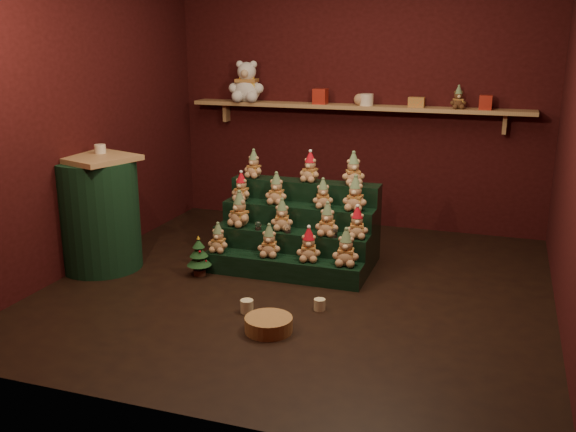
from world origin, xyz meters
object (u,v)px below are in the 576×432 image
(snow_globe_a, at_px, (258,225))
(side_table, at_px, (98,213))
(white_bear, at_px, (247,76))
(brown_bear, at_px, (458,98))
(mini_christmas_tree, at_px, (199,256))
(snow_globe_c, at_px, (334,233))
(mug_right, at_px, (320,305))
(riser_tier_front, at_px, (282,268))
(mug_left, at_px, (247,306))
(wicker_basket, at_px, (269,324))
(snow_globe_b, at_px, (288,228))

(snow_globe_a, xyz_separation_m, side_table, (-1.35, -0.43, 0.11))
(white_bear, xyz_separation_m, brown_bear, (2.25, -0.00, -0.16))
(brown_bear, bearing_deg, side_table, -161.30)
(snow_globe_a, xyz_separation_m, mini_christmas_tree, (-0.42, -0.33, -0.22))
(side_table, bearing_deg, mini_christmas_tree, 24.23)
(snow_globe_c, xyz_separation_m, mug_right, (0.08, -0.70, -0.36))
(mug_right, xyz_separation_m, white_bear, (-1.49, 2.24, 1.55))
(riser_tier_front, distance_m, snow_globe_a, 0.45)
(mug_left, relative_size, mug_right, 1.13)
(snow_globe_c, height_order, brown_bear, brown_bear)
(snow_globe_a, bearing_deg, mug_left, -73.94)
(white_bear, relative_size, brown_bear, 2.50)
(mug_right, bearing_deg, brown_bear, 71.39)
(mug_left, distance_m, white_bear, 3.07)
(riser_tier_front, distance_m, mini_christmas_tree, 0.73)
(riser_tier_front, bearing_deg, snow_globe_a, 150.33)
(snow_globe_a, relative_size, wicker_basket, 0.23)
(riser_tier_front, xyz_separation_m, snow_globe_a, (-0.28, 0.16, 0.31))
(side_table, height_order, mini_christmas_tree, side_table)
(riser_tier_front, distance_m, side_table, 1.70)
(snow_globe_a, xyz_separation_m, wicker_basket, (0.53, -1.17, -0.35))
(snow_globe_a, bearing_deg, snow_globe_b, 0.00)
(mug_right, xyz_separation_m, brown_bear, (0.75, 2.24, 1.39))
(snow_globe_b, xyz_separation_m, side_table, (-1.62, -0.43, 0.11))
(snow_globe_c, distance_m, mini_christmas_tree, 1.19)
(riser_tier_front, height_order, snow_globe_b, snow_globe_b)
(mug_right, bearing_deg, mug_left, -156.58)
(mini_christmas_tree, bearing_deg, side_table, -174.33)
(riser_tier_front, bearing_deg, brown_bear, 53.70)
(white_bear, bearing_deg, mug_left, -76.01)
(mug_right, relative_size, wicker_basket, 0.26)
(mug_left, xyz_separation_m, brown_bear, (1.26, 2.46, 1.38))
(snow_globe_a, bearing_deg, mini_christmas_tree, -141.65)
(mug_left, relative_size, brown_bear, 0.45)
(wicker_basket, bearing_deg, brown_bear, 69.88)
(mini_christmas_tree, xyz_separation_m, mug_left, (0.69, -0.59, -0.13))
(snow_globe_c, xyz_separation_m, side_table, (-2.04, -0.43, 0.10))
(riser_tier_front, distance_m, snow_globe_c, 0.54)
(mini_christmas_tree, distance_m, brown_bear, 2.98)
(snow_globe_c, distance_m, mug_right, 0.79)
(snow_globe_a, height_order, white_bear, white_bear)
(riser_tier_front, xyz_separation_m, white_bear, (-1.00, 1.70, 1.50))
(snow_globe_b, relative_size, mug_left, 0.80)
(snow_globe_a, relative_size, side_table, 0.08)
(wicker_basket, bearing_deg, mini_christmas_tree, 138.73)
(mug_right, relative_size, white_bear, 0.16)
(riser_tier_front, distance_m, mug_left, 0.77)
(riser_tier_front, distance_m, snow_globe_b, 0.35)
(snow_globe_b, bearing_deg, side_table, -165.30)
(wicker_basket, bearing_deg, mug_right, 63.08)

